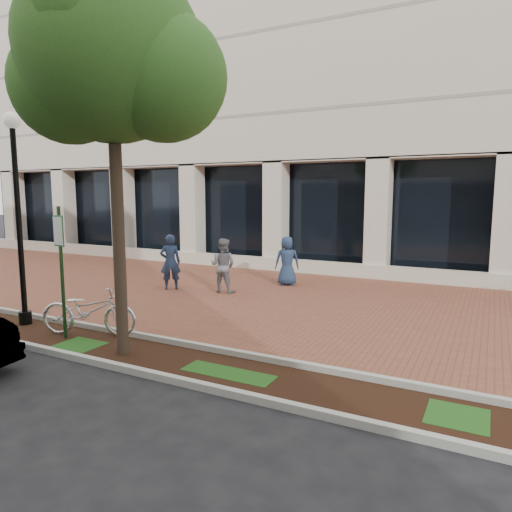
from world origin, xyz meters
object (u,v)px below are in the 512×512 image
at_px(lamppost, 18,208).
at_px(street_tree, 115,63).
at_px(parking_sign, 60,257).
at_px(pedestrian_left, 170,262).
at_px(pedestrian_right, 287,261).
at_px(locked_bicycle, 89,310).
at_px(pedestrian_mid, 223,266).

bearing_deg(lamppost, street_tree, -7.08).
distance_m(parking_sign, lamppost, 1.96).
relative_size(street_tree, pedestrian_left, 4.00).
bearing_deg(lamppost, pedestrian_right, 63.42).
xyz_separation_m(parking_sign, lamppost, (-1.68, 0.32, 0.95)).
bearing_deg(pedestrian_left, locked_bicycle, 67.67).
bearing_deg(pedestrian_right, locked_bicycle, 50.00).
height_order(parking_sign, pedestrian_mid, parking_sign).
height_order(parking_sign, pedestrian_right, parking_sign).
bearing_deg(parking_sign, lamppost, 176.94).
relative_size(parking_sign, pedestrian_right, 1.68).
bearing_deg(pedestrian_right, lamppost, 35.80).
height_order(lamppost, street_tree, street_tree).
bearing_deg(locked_bicycle, street_tree, -129.70).
distance_m(street_tree, pedestrian_right, 8.57).
relative_size(street_tree, locked_bicycle, 3.37).
bearing_deg(pedestrian_left, lamppost, 43.72).
height_order(pedestrian_mid, pedestrian_right, pedestrian_mid).
distance_m(pedestrian_left, pedestrian_right, 3.74).
distance_m(locked_bicycle, pedestrian_mid, 4.97).
distance_m(pedestrian_left, pedestrian_mid, 1.73).
bearing_deg(pedestrian_left, parking_sign, 63.25).
bearing_deg(locked_bicycle, pedestrian_mid, -23.72).
bearing_deg(parking_sign, locked_bicycle, 61.62).
bearing_deg(pedestrian_mid, street_tree, 95.68).
xyz_separation_m(locked_bicycle, pedestrian_right, (1.51, 6.87, 0.27)).
xyz_separation_m(pedestrian_left, pedestrian_mid, (1.68, 0.38, -0.04)).
xyz_separation_m(parking_sign, locked_bicycle, (0.29, 0.39, -1.16)).
distance_m(parking_sign, pedestrian_mid, 5.45).
relative_size(locked_bicycle, pedestrian_left, 1.19).
height_order(parking_sign, street_tree, street_tree).
relative_size(parking_sign, street_tree, 0.39).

